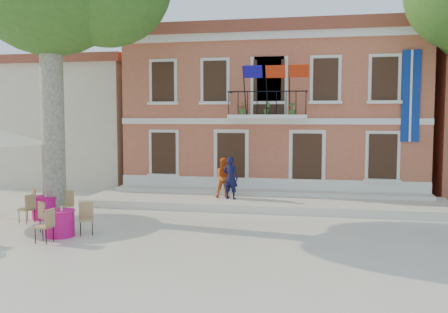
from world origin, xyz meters
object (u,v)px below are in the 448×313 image
Objects in this scene: cafe_table_0 at (60,222)px; cafe_table_3 at (45,206)px; pedestrian_navy at (231,178)px; pedestrian_orange at (225,178)px.

cafe_table_3 is (-1.82, 2.23, 0.00)m from cafe_table_0.
pedestrian_orange is at bearing -27.92° from pedestrian_navy.
cafe_table_3 is at bearing 129.33° from cafe_table_0.
pedestrian_navy is 0.89× the size of cafe_table_0.
pedestrian_navy is 0.39m from pedestrian_orange.
cafe_table_0 is (-3.74, -5.97, -0.66)m from pedestrian_orange.
pedestrian_orange is at bearing 33.93° from cafe_table_3.
pedestrian_orange is 7.07m from cafe_table_0.
pedestrian_orange is 6.74m from cafe_table_3.
pedestrian_navy reaches higher than cafe_table_3.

